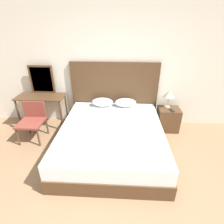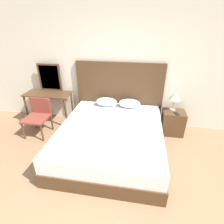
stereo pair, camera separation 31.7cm
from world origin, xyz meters
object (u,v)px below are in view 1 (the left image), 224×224
object	(u,v)px
phone_on_bed	(93,131)
nightstand	(168,119)
vanity_desk	(42,101)
chair	(32,119)
bed	(112,139)
phone_on_nightstand	(172,111)
table_lamp	(169,94)

from	to	relation	value
phone_on_bed	nightstand	world-z (taller)	phone_on_bed
vanity_desk	chair	world-z (taller)	chair
vanity_desk	chair	size ratio (longest dim) A/B	1.35
bed	nightstand	bearing A→B (deg)	33.45
bed	phone_on_nightstand	world-z (taller)	phone_on_nightstand
phone_on_bed	nightstand	xyz separation A→B (m)	(1.56, 0.99, -0.27)
bed	chair	size ratio (longest dim) A/B	2.74
bed	phone_on_bed	world-z (taller)	phone_on_bed
phone_on_bed	chair	xyz separation A→B (m)	(-1.34, 0.52, -0.08)
nightstand	chair	world-z (taller)	chair
vanity_desk	phone_on_bed	bearing A→B (deg)	-37.10
phone_on_bed	phone_on_nightstand	xyz separation A→B (m)	(1.59, 0.90, 0.00)
bed	table_lamp	distance (m)	1.61
bed	chair	xyz separation A→B (m)	(-1.67, 0.34, 0.19)
table_lamp	vanity_desk	world-z (taller)	table_lamp
chair	vanity_desk	bearing A→B (deg)	86.90
nightstand	vanity_desk	xyz separation A→B (m)	(-2.88, 0.00, 0.37)
phone_on_bed	chair	bearing A→B (deg)	158.86
phone_on_bed	nightstand	bearing A→B (deg)	32.46
nightstand	table_lamp	bearing A→B (deg)	116.23
phone_on_bed	nightstand	distance (m)	1.87
phone_on_bed	table_lamp	size ratio (longest dim) A/B	0.40
nightstand	phone_on_nightstand	xyz separation A→B (m)	(0.02, -0.10, 0.27)
phone_on_bed	phone_on_nightstand	distance (m)	1.82
bed	chair	distance (m)	1.71
nightstand	phone_on_nightstand	size ratio (longest dim) A/B	3.23
bed	nightstand	xyz separation A→B (m)	(1.24, 0.82, 0.00)
table_lamp	chair	distance (m)	2.95
nightstand	vanity_desk	distance (m)	2.91
table_lamp	chair	size ratio (longest dim) A/B	0.51
table_lamp	bed	bearing A→B (deg)	-143.23
phone_on_bed	chair	size ratio (longest dim) A/B	0.21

